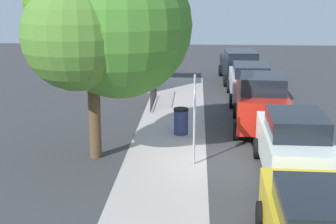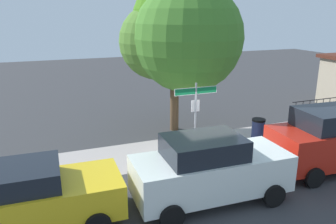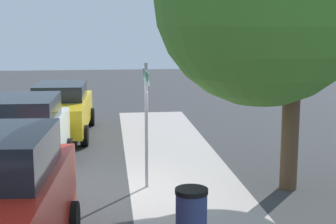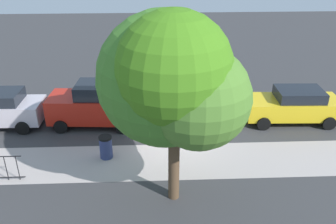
# 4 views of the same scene
# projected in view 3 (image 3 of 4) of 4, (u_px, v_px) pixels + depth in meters

# --- Properties ---
(ground_plane) EXTENTS (60.00, 60.00, 0.00)m
(ground_plane) POSITION_uv_depth(u_px,v_px,m) (130.00, 193.00, 10.96)
(ground_plane) COLOR #38383A
(street_sign) EXTENTS (1.63, 0.07, 2.80)m
(street_sign) POSITION_uv_depth(u_px,v_px,m) (146.00, 99.00, 11.00)
(street_sign) COLOR #9EA0A5
(street_sign) RESTS_ON ground_plane
(car_yellow) EXTENTS (4.63, 2.12, 1.69)m
(car_yellow) POSITION_uv_depth(u_px,v_px,m) (61.00, 109.00, 16.49)
(car_yellow) COLOR yellow
(car_yellow) RESTS_ON ground_plane
(car_white) EXTENTS (4.44, 2.04, 1.94)m
(car_white) POSITION_uv_depth(u_px,v_px,m) (23.00, 139.00, 11.73)
(car_white) COLOR white
(car_white) RESTS_ON ground_plane
(trash_bin) EXTENTS (0.55, 0.55, 0.98)m
(trash_bin) POSITION_uv_depth(u_px,v_px,m) (191.00, 217.00, 8.27)
(trash_bin) COLOR navy
(trash_bin) RESTS_ON ground_plane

